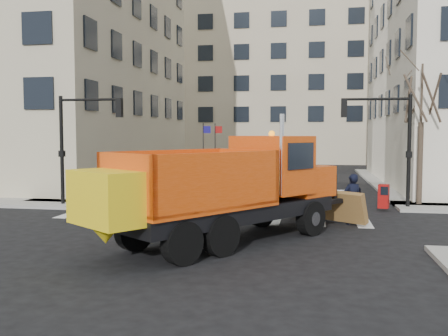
% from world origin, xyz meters
% --- Properties ---
extents(ground, '(120.00, 120.00, 0.00)m').
position_xyz_m(ground, '(0.00, 0.00, 0.00)').
color(ground, black).
rests_on(ground, ground).
extents(sidewalk_back, '(64.00, 5.00, 0.15)m').
position_xyz_m(sidewalk_back, '(0.00, 8.50, 0.07)').
color(sidewalk_back, gray).
rests_on(sidewalk_back, ground).
extents(building_far, '(30.00, 18.00, 24.00)m').
position_xyz_m(building_far, '(0.00, 52.00, 12.00)').
color(building_far, tan).
rests_on(building_far, ground).
extents(traffic_light_left, '(0.18, 0.18, 5.40)m').
position_xyz_m(traffic_light_left, '(-8.00, 7.50, 2.70)').
color(traffic_light_left, black).
rests_on(traffic_light_left, ground).
extents(traffic_light_right, '(0.18, 0.18, 5.40)m').
position_xyz_m(traffic_light_right, '(8.50, 9.50, 2.70)').
color(traffic_light_right, black).
rests_on(traffic_light_right, ground).
extents(crowd_barriers, '(12.60, 0.60, 1.10)m').
position_xyz_m(crowd_barriers, '(-0.75, 7.60, 0.55)').
color(crowd_barriers, '#9EA0A5').
rests_on(crowd_barriers, ground).
extents(street_tree, '(3.00, 3.00, 7.50)m').
position_xyz_m(street_tree, '(9.20, 10.50, 3.75)').
color(street_tree, '#382B21').
rests_on(street_tree, ground).
extents(plow_truck, '(8.76, 10.48, 4.22)m').
position_xyz_m(plow_truck, '(1.23, 0.77, 1.88)').
color(plow_truck, black).
rests_on(plow_truck, ground).
extents(cop_a, '(0.86, 0.74, 2.01)m').
position_xyz_m(cop_a, '(5.62, 5.07, 1.00)').
color(cop_a, black).
rests_on(cop_a, ground).
extents(cop_b, '(1.02, 0.83, 1.96)m').
position_xyz_m(cop_b, '(4.35, 6.66, 0.98)').
color(cop_b, black).
rests_on(cop_b, ground).
extents(cop_c, '(1.10, 1.11, 1.88)m').
position_xyz_m(cop_c, '(5.73, 6.14, 0.94)').
color(cop_c, black).
rests_on(cop_c, ground).
extents(worker, '(1.17, 0.78, 1.70)m').
position_xyz_m(worker, '(-5.83, 6.83, 1.00)').
color(worker, '#EEF51C').
rests_on(worker, sidewalk_back).
extents(newspaper_box, '(0.55, 0.52, 1.10)m').
position_xyz_m(newspaper_box, '(7.29, 8.70, 0.70)').
color(newspaper_box, '#9A0D0B').
rests_on(newspaper_box, sidewalk_back).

